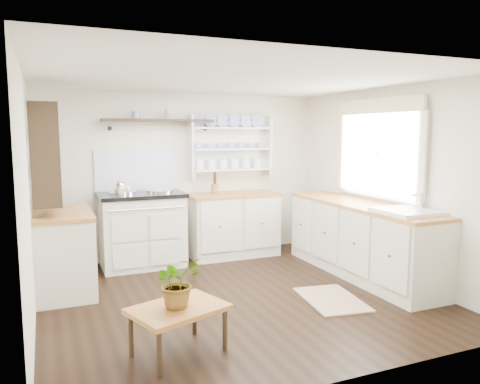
{
  "coord_description": "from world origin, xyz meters",
  "views": [
    {
      "loc": [
        -1.86,
        -4.51,
        1.76
      ],
      "look_at": [
        0.15,
        0.25,
        1.1
      ],
      "focal_mm": 35.0,
      "sensor_mm": 36.0,
      "label": 1
    }
  ],
  "objects": [
    {
      "name": "floor",
      "position": [
        0.0,
        0.0,
        0.0
      ],
      "size": [
        4.0,
        3.8,
        0.01
      ],
      "primitive_type": "cube",
      "color": "black",
      "rests_on": "ground"
    },
    {
      "name": "wall_back",
      "position": [
        0.0,
        1.9,
        1.15
      ],
      "size": [
        4.0,
        0.02,
        2.3
      ],
      "primitive_type": "cube",
      "color": "beige",
      "rests_on": "ground"
    },
    {
      "name": "wall_right",
      "position": [
        2.0,
        0.0,
        1.15
      ],
      "size": [
        0.02,
        3.8,
        2.3
      ],
      "primitive_type": "cube",
      "color": "beige",
      "rests_on": "ground"
    },
    {
      "name": "wall_left",
      "position": [
        -2.0,
        0.0,
        1.15
      ],
      "size": [
        0.02,
        3.8,
        2.3
      ],
      "primitive_type": "cube",
      "color": "beige",
      "rests_on": "ground"
    },
    {
      "name": "ceiling",
      "position": [
        0.0,
        0.0,
        2.3
      ],
      "size": [
        4.0,
        3.8,
        0.01
      ],
      "primitive_type": "cube",
      "color": "white",
      "rests_on": "wall_back"
    },
    {
      "name": "window",
      "position": [
        1.95,
        0.15,
        1.56
      ],
      "size": [
        0.08,
        1.55,
        1.22
      ],
      "color": "white",
      "rests_on": "wall_right"
    },
    {
      "name": "aga_cooker",
      "position": [
        -0.7,
        1.57,
        0.5
      ],
      "size": [
        1.09,
        0.76,
        1.01
      ],
      "color": "beige",
      "rests_on": "floor"
    },
    {
      "name": "back_cabinets",
      "position": [
        0.6,
        1.6,
        0.46
      ],
      "size": [
        1.27,
        0.63,
        0.9
      ],
      "color": "beige",
      "rests_on": "floor"
    },
    {
      "name": "right_cabinets",
      "position": [
        1.7,
        0.1,
        0.46
      ],
      "size": [
        0.62,
        2.43,
        0.9
      ],
      "color": "beige",
      "rests_on": "floor"
    },
    {
      "name": "belfast_sink",
      "position": [
        1.7,
        -0.65,
        0.8
      ],
      "size": [
        0.55,
        0.6,
        0.45
      ],
      "color": "white",
      "rests_on": "right_cabinets"
    },
    {
      "name": "left_cabinets",
      "position": [
        -1.7,
        0.9,
        0.46
      ],
      "size": [
        0.62,
        1.13,
        0.9
      ],
      "color": "beige",
      "rests_on": "floor"
    },
    {
      "name": "plate_rack",
      "position": [
        0.65,
        1.86,
        1.56
      ],
      "size": [
        1.2,
        0.22,
        0.9
      ],
      "color": "white",
      "rests_on": "wall_back"
    },
    {
      "name": "high_shelf",
      "position": [
        -0.4,
        1.78,
        1.91
      ],
      "size": [
        1.5,
        0.29,
        0.16
      ],
      "color": "black",
      "rests_on": "wall_back"
    },
    {
      "name": "left_shelving",
      "position": [
        -1.84,
        0.9,
        1.55
      ],
      "size": [
        0.28,
        0.8,
        1.05
      ],
      "primitive_type": "cube",
      "color": "black",
      "rests_on": "wall_left"
    },
    {
      "name": "kettle",
      "position": [
        -0.98,
        1.45,
        1.04
      ],
      "size": [
        0.18,
        0.18,
        0.22
      ],
      "primitive_type": null,
      "color": "silver",
      "rests_on": "aga_cooker"
    },
    {
      "name": "utensil_crock",
      "position": [
        0.36,
        1.68,
        0.97
      ],
      "size": [
        0.11,
        0.11,
        0.12
      ],
      "primitive_type": "cylinder",
      "color": "olive",
      "rests_on": "back_cabinets"
    },
    {
      "name": "center_table",
      "position": [
        -0.93,
        -1.04,
        0.34
      ],
      "size": [
        0.85,
        0.72,
        0.39
      ],
      "rotation": [
        0.0,
        0.0,
        0.33
      ],
      "color": "brown",
      "rests_on": "floor"
    },
    {
      "name": "potted_plant",
      "position": [
        -0.93,
        -1.04,
        0.59
      ],
      "size": [
        0.42,
        0.38,
        0.41
      ],
      "primitive_type": "imported",
      "rotation": [
        0.0,
        0.0,
        0.19
      ],
      "color": "#3F7233",
      "rests_on": "center_table"
    },
    {
      "name": "floor_rug",
      "position": [
        0.88,
        -0.51,
        0.01
      ],
      "size": [
        0.67,
        0.92,
        0.02
      ],
      "primitive_type": "cube",
      "rotation": [
        0.0,
        0.0,
        -0.14
      ],
      "color": "#937555",
      "rests_on": "floor"
    }
  ]
}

